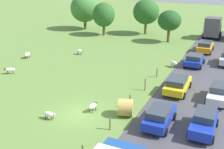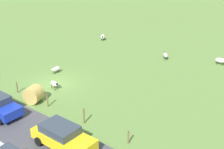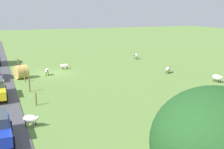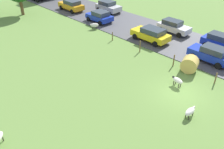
# 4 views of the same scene
# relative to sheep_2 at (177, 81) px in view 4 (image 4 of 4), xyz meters

# --- Properties ---
(ground_plane) EXTENTS (160.00, 160.00, 0.00)m
(ground_plane) POSITION_rel_sheep_2_xyz_m (-0.75, -0.80, -0.54)
(ground_plane) COLOR olive
(sheep_2) EXTENTS (0.57, 1.11, 0.77)m
(sheep_2) POSITION_rel_sheep_2_xyz_m (0.00, 0.00, 0.00)
(sheep_2) COLOR silver
(sheep_2) RESTS_ON ground_plane
(sheep_3) EXTENTS (1.13, 1.00, 0.79)m
(sheep_3) POSITION_rel_sheep_2_xyz_m (3.55, 14.71, -0.00)
(sheep_3) COLOR silver
(sheep_3) RESTS_ON ground_plane
(sheep_6) EXTENTS (1.16, 0.44, 0.68)m
(sheep_6) POSITION_rel_sheep_2_xyz_m (-2.66, -2.73, -0.08)
(sheep_6) COLOR white
(sheep_6) RESTS_ON ground_plane
(hay_bale_0) EXTENTS (1.63, 1.79, 1.49)m
(hay_bale_0) POSITION_rel_sheep_2_xyz_m (2.86, 0.56, 0.21)
(hay_bale_0) COLOR tan
(hay_bale_0) RESTS_ON ground_plane
(fence_post_1) EXTENTS (0.12, 0.12, 1.05)m
(fence_post_1) POSITION_rel_sheep_2_xyz_m (2.65, -2.08, -0.01)
(fence_post_1) COLOR brown
(fence_post_1) RESTS_ON ground_plane
(fence_post_2) EXTENTS (0.12, 0.12, 1.22)m
(fence_post_2) POSITION_rel_sheep_2_xyz_m (2.65, 2.11, 0.07)
(fence_post_2) COLOR brown
(fence_post_2) RESTS_ON ground_plane
(fence_post_3) EXTENTS (0.12, 0.12, 1.30)m
(fence_post_3) POSITION_rel_sheep_2_xyz_m (2.65, 6.30, 0.11)
(fence_post_3) COLOR brown
(fence_post_3) RESTS_ON ground_plane
(fence_post_4) EXTENTS (0.12, 0.12, 1.05)m
(fence_post_4) POSITION_rel_sheep_2_xyz_m (2.65, 10.49, -0.01)
(fence_post_4) COLOR brown
(fence_post_4) RESTS_ON ground_plane
(car_0) EXTENTS (2.20, 3.80, 1.51)m
(car_0) POSITION_rel_sheep_2_xyz_m (5.82, 16.22, 0.31)
(car_0) COLOR #1933B2
(car_0) RESTS_ON road_strip
(car_1) EXTENTS (2.17, 4.54, 1.57)m
(car_1) POSITION_rel_sheep_2_xyz_m (5.74, 7.26, 0.35)
(car_1) COLOR yellow
(car_1) RESTS_ON road_strip
(car_2) EXTENTS (2.21, 4.01, 1.64)m
(car_2) POSITION_rel_sheep_2_xyz_m (9.72, 18.63, 0.38)
(car_2) COLOR #B7B7BC
(car_2) RESTS_ON road_strip
(car_3) EXTENTS (1.93, 4.06, 1.57)m
(car_3) POSITION_rel_sheep_2_xyz_m (9.71, 6.81, 0.34)
(car_3) COLOR silver
(car_3) RESTS_ON road_strip
(car_4) EXTENTS (1.93, 4.04, 1.65)m
(car_4) POSITION_rel_sheep_2_xyz_m (9.32, 0.61, 0.38)
(car_4) COLOR #1933B2
(car_4) RESTS_ON road_strip
(car_5) EXTENTS (2.11, 4.50, 1.62)m
(car_5) POSITION_rel_sheep_2_xyz_m (6.11, 23.25, 0.36)
(car_5) COLOR orange
(car_5) RESTS_ON road_strip
(car_6) EXTENTS (1.99, 4.10, 1.60)m
(car_6) POSITION_rel_sheep_2_xyz_m (5.97, 0.07, 0.35)
(car_6) COLOR #1933B2
(car_6) RESTS_ON road_strip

